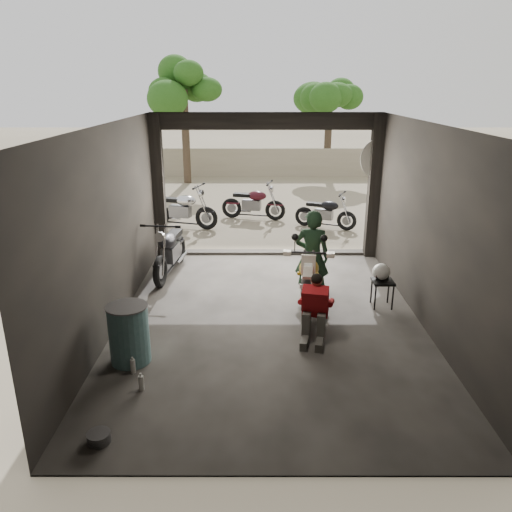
{
  "coord_description": "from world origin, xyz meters",
  "views": [
    {
      "loc": [
        -0.22,
        -7.53,
        3.75
      ],
      "look_at": [
        -0.22,
        0.6,
        0.95
      ],
      "focal_mm": 35.0,
      "sensor_mm": 36.0,
      "label": 1
    }
  ],
  "objects_px": {
    "helmet": "(381,272)",
    "sign_post": "(379,177)",
    "main_bike": "(309,275)",
    "outside_bike_b": "(253,200)",
    "mechanic": "(314,312)",
    "outside_bike_a": "(182,206)",
    "left_bike": "(170,247)",
    "oil_drum": "(129,335)",
    "outside_bike_c": "(326,210)",
    "stool": "(383,285)",
    "rider": "(312,256)"
  },
  "relations": [
    {
      "from": "outside_bike_b",
      "to": "sign_post",
      "type": "distance_m",
      "value": 4.53
    },
    {
      "from": "outside_bike_b",
      "to": "mechanic",
      "type": "relative_size",
      "value": 1.6
    },
    {
      "from": "helmet",
      "to": "left_bike",
      "type": "bearing_deg",
      "value": 143.31
    },
    {
      "from": "sign_post",
      "to": "outside_bike_c",
      "type": "bearing_deg",
      "value": 118.65
    },
    {
      "from": "outside_bike_a",
      "to": "sign_post",
      "type": "bearing_deg",
      "value": -100.85
    },
    {
      "from": "main_bike",
      "to": "outside_bike_b",
      "type": "bearing_deg",
      "value": 107.23
    },
    {
      "from": "outside_bike_c",
      "to": "oil_drum",
      "type": "relative_size",
      "value": 1.74
    },
    {
      "from": "main_bike",
      "to": "left_bike",
      "type": "height_order",
      "value": "main_bike"
    },
    {
      "from": "mechanic",
      "to": "helmet",
      "type": "xyz_separation_m",
      "value": [
        1.31,
        1.33,
        0.14
      ]
    },
    {
      "from": "main_bike",
      "to": "outside_bike_a",
      "type": "bearing_deg",
      "value": 127.33
    },
    {
      "from": "mechanic",
      "to": "stool",
      "type": "xyz_separation_m",
      "value": [
        1.35,
        1.28,
        -0.08
      ]
    },
    {
      "from": "left_bike",
      "to": "outside_bike_c",
      "type": "bearing_deg",
      "value": 50.68
    },
    {
      "from": "outside_bike_b",
      "to": "helmet",
      "type": "distance_m",
      "value": 6.51
    },
    {
      "from": "helmet",
      "to": "sign_post",
      "type": "distance_m",
      "value": 3.06
    },
    {
      "from": "outside_bike_b",
      "to": "outside_bike_c",
      "type": "relative_size",
      "value": 1.1
    },
    {
      "from": "mechanic",
      "to": "stool",
      "type": "relative_size",
      "value": 2.03
    },
    {
      "from": "outside_bike_b",
      "to": "sign_post",
      "type": "bearing_deg",
      "value": -126.91
    },
    {
      "from": "stool",
      "to": "main_bike",
      "type": "bearing_deg",
      "value": -178.68
    },
    {
      "from": "outside_bike_a",
      "to": "outside_bike_b",
      "type": "bearing_deg",
      "value": -48.61
    },
    {
      "from": "outside_bike_c",
      "to": "stool",
      "type": "xyz_separation_m",
      "value": [
        0.33,
        -5.17,
        -0.08
      ]
    },
    {
      "from": "helmet",
      "to": "oil_drum",
      "type": "relative_size",
      "value": 0.38
    },
    {
      "from": "outside_bike_a",
      "to": "outside_bike_c",
      "type": "relative_size",
      "value": 1.19
    },
    {
      "from": "main_bike",
      "to": "oil_drum",
      "type": "bearing_deg",
      "value": -137.83
    },
    {
      "from": "mechanic",
      "to": "sign_post",
      "type": "bearing_deg",
      "value": 78.56
    },
    {
      "from": "outside_bike_b",
      "to": "left_bike",
      "type": "bearing_deg",
      "value": 172.61
    },
    {
      "from": "oil_drum",
      "to": "sign_post",
      "type": "xyz_separation_m",
      "value": [
        4.48,
        4.68,
        1.4
      ]
    },
    {
      "from": "outside_bike_a",
      "to": "outside_bike_c",
      "type": "distance_m",
      "value": 3.93
    },
    {
      "from": "main_bike",
      "to": "outside_bike_c",
      "type": "distance_m",
      "value": 5.29
    },
    {
      "from": "mechanic",
      "to": "helmet",
      "type": "bearing_deg",
      "value": 57.91
    },
    {
      "from": "mechanic",
      "to": "oil_drum",
      "type": "relative_size",
      "value": 1.19
    },
    {
      "from": "outside_bike_b",
      "to": "sign_post",
      "type": "xyz_separation_m",
      "value": [
        2.79,
        -3.33,
        1.28
      ]
    },
    {
      "from": "left_bike",
      "to": "outside_bike_a",
      "type": "height_order",
      "value": "outside_bike_a"
    },
    {
      "from": "oil_drum",
      "to": "sign_post",
      "type": "relative_size",
      "value": 0.32
    },
    {
      "from": "stool",
      "to": "oil_drum",
      "type": "bearing_deg",
      "value": -155.02
    },
    {
      "from": "outside_bike_b",
      "to": "outside_bike_c",
      "type": "xyz_separation_m",
      "value": [
        1.98,
        -0.97,
        -0.05
      ]
    },
    {
      "from": "rider",
      "to": "helmet",
      "type": "bearing_deg",
      "value": 179.51
    },
    {
      "from": "left_bike",
      "to": "stool",
      "type": "height_order",
      "value": "left_bike"
    },
    {
      "from": "mechanic",
      "to": "helmet",
      "type": "distance_m",
      "value": 1.87
    },
    {
      "from": "helmet",
      "to": "sign_post",
      "type": "bearing_deg",
      "value": 64.6
    },
    {
      "from": "main_bike",
      "to": "outside_bike_c",
      "type": "bearing_deg",
      "value": 87.34
    },
    {
      "from": "outside_bike_c",
      "to": "rider",
      "type": "distance_m",
      "value": 4.97
    },
    {
      "from": "main_bike",
      "to": "rider",
      "type": "height_order",
      "value": "rider"
    },
    {
      "from": "outside_bike_a",
      "to": "outside_bike_b",
      "type": "distance_m",
      "value": 2.15
    },
    {
      "from": "sign_post",
      "to": "main_bike",
      "type": "bearing_deg",
      "value": -112.39
    },
    {
      "from": "left_bike",
      "to": "helmet",
      "type": "relative_size",
      "value": 5.45
    },
    {
      "from": "stool",
      "to": "helmet",
      "type": "bearing_deg",
      "value": 130.26
    },
    {
      "from": "stool",
      "to": "helmet",
      "type": "height_order",
      "value": "helmet"
    },
    {
      "from": "outside_bike_c",
      "to": "oil_drum",
      "type": "xyz_separation_m",
      "value": [
        -3.67,
        -7.03,
        -0.08
      ]
    },
    {
      "from": "main_bike",
      "to": "helmet",
      "type": "distance_m",
      "value": 1.27
    },
    {
      "from": "helmet",
      "to": "sign_post",
      "type": "relative_size",
      "value": 0.12
    }
  ]
}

